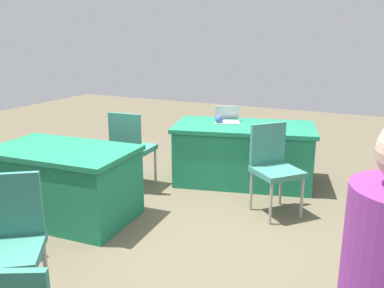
# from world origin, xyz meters

# --- Properties ---
(ground_plane) EXTENTS (14.40, 14.40, 0.00)m
(ground_plane) POSITION_xyz_m (0.00, 0.00, 0.00)
(ground_plane) COLOR brown
(table_foreground) EXTENTS (1.93, 1.32, 0.75)m
(table_foreground) POSITION_xyz_m (0.07, -1.70, 0.38)
(table_foreground) COLOR #1E7A56
(table_foreground) RESTS_ON ground
(table_mid_right) EXTENTS (1.50, 0.96, 0.75)m
(table_mid_right) POSITION_xyz_m (1.39, 0.13, 0.38)
(table_mid_right) COLOR #1E7A56
(table_mid_right) RESTS_ON ground
(chair_tucked_left) EXTENTS (0.47, 0.47, 0.97)m
(chair_tucked_left) POSITION_xyz_m (1.22, -0.85, 0.57)
(chair_tucked_left) COLOR #9E9993
(chair_tucked_left) RESTS_ON ground
(chair_tucked_right) EXTENTS (0.61, 0.61, 0.97)m
(chair_tucked_right) POSITION_xyz_m (0.63, 1.46, 0.56)
(chair_tucked_right) COLOR #9E9993
(chair_tucked_right) RESTS_ON ground
(chair_aisle) EXTENTS (0.62, 0.62, 0.95)m
(chair_aisle) POSITION_xyz_m (-0.52, -0.93, 0.55)
(chair_aisle) COLOR #9E9993
(chair_aisle) RESTS_ON ground
(laptop_silver) EXTENTS (0.40, 0.39, 0.21)m
(laptop_silver) POSITION_xyz_m (0.33, -1.77, 0.79)
(laptop_silver) COLOR silver
(laptop_silver) RESTS_ON table_foreground
(yarn_ball) EXTENTS (0.11, 0.11, 0.11)m
(yarn_ball) POSITION_xyz_m (0.40, -1.65, 0.80)
(yarn_ball) COLOR #3F5999
(yarn_ball) RESTS_ON table_foreground
(scissors_red) EXTENTS (0.17, 0.13, 0.01)m
(scissors_red) POSITION_xyz_m (-0.22, -1.93, 0.75)
(scissors_red) COLOR red
(scissors_red) RESTS_ON table_foreground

